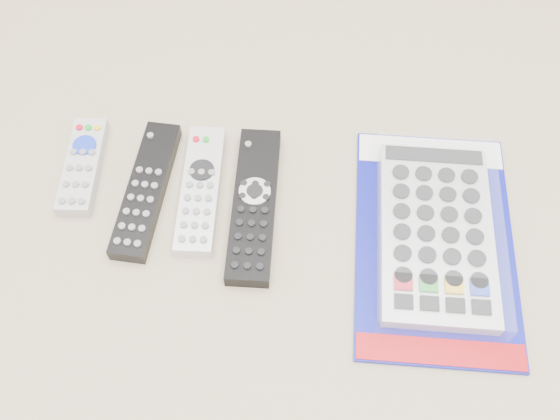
# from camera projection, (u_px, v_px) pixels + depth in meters

# --- Properties ---
(remote_small_grey) EXTENTS (0.05, 0.15, 0.02)m
(remote_small_grey) POSITION_uv_depth(u_px,v_px,m) (83.00, 166.00, 0.82)
(remote_small_grey) COLOR #A7A7A9
(remote_small_grey) RESTS_ON ground
(remote_slim_black) EXTENTS (0.06, 0.20, 0.02)m
(remote_slim_black) POSITION_uv_depth(u_px,v_px,m) (146.00, 190.00, 0.80)
(remote_slim_black) COLOR black
(remote_slim_black) RESTS_ON ground
(remote_silver_dvd) EXTENTS (0.06, 0.19, 0.02)m
(remote_silver_dvd) POSITION_uv_depth(u_px,v_px,m) (201.00, 190.00, 0.80)
(remote_silver_dvd) COLOR silver
(remote_silver_dvd) RESTS_ON ground
(remote_large_black) EXTENTS (0.06, 0.22, 0.02)m
(remote_large_black) POSITION_uv_depth(u_px,v_px,m) (254.00, 205.00, 0.79)
(remote_large_black) COLOR black
(remote_large_black) RESTS_ON ground
(jumbo_remote_packaged) EXTENTS (0.20, 0.32, 0.04)m
(jumbo_remote_packaged) POSITION_uv_depth(u_px,v_px,m) (437.00, 232.00, 0.76)
(jumbo_remote_packaged) COLOR #0D1290
(jumbo_remote_packaged) RESTS_ON ground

